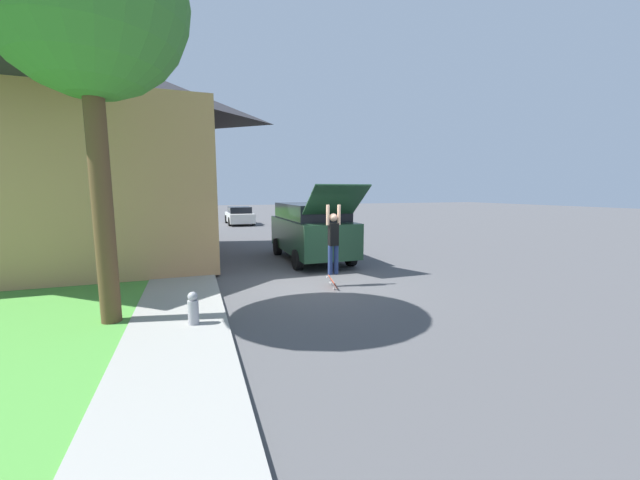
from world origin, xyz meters
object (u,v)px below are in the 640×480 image
Objects in this scene: fire_hydrant at (193,308)px; suv_parked at (311,229)px; car_down_street at (239,216)px; skateboard at (332,282)px; skateboarder at (333,239)px.

suv_parked is at bearing 53.77° from fire_hydrant.
car_down_street is (-0.70, 16.00, -0.50)m from suv_parked.
car_down_street is at bearing 92.52° from suv_parked.
skateboard is (-0.69, -3.93, -1.01)m from suv_parked.
suv_parked reaches higher than skateboard.
car_down_street is 2.34× the size of skateboarder.
car_down_street is at bearing 90.24° from skateboarder.
skateboarder is at bearing 28.45° from fire_hydrant.
car_down_street is at bearing 90.04° from skateboard.
fire_hydrant is (-3.62, -1.96, -0.91)m from skateboarder.
suv_parked is 7.19× the size of skateboard.
fire_hydrant is at bearing -151.55° from skateboarder.
skateboarder reaches higher than skateboard.
suv_parked is at bearing 80.76° from skateboarder.
suv_parked reaches higher than skateboarder.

